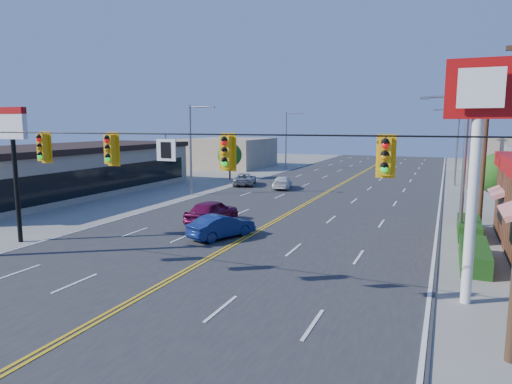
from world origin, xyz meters
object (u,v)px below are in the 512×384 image
at_px(car_silver, 245,180).
at_px(car_white, 282,183).
at_px(car_blue, 222,227).
at_px(pizza_hut_sign, 13,146).
at_px(kfc_pylon, 477,133).
at_px(signal_span, 135,165).
at_px(car_magenta, 212,212).

bearing_deg(car_silver, car_white, 151.83).
height_order(car_blue, car_silver, car_blue).
relative_size(pizza_hut_sign, car_blue, 1.73).
bearing_deg(kfc_pylon, car_white, 122.46).
bearing_deg(pizza_hut_sign, signal_span, -20.19).
bearing_deg(car_magenta, signal_span, 108.84).
height_order(signal_span, car_blue, signal_span).
distance_m(signal_span, car_magenta, 13.07).
bearing_deg(car_blue, car_white, -56.40).
distance_m(pizza_hut_sign, car_white, 25.86).
relative_size(signal_span, pizza_hut_sign, 3.55).
distance_m(signal_span, car_blue, 9.85).
bearing_deg(signal_span, car_blue, 97.17).
bearing_deg(car_white, kfc_pylon, 108.69).
height_order(kfc_pylon, car_magenta, kfc_pylon).
height_order(signal_span, car_silver, signal_span).
xyz_separation_m(signal_span, car_magenta, (-3.38, 11.94, -4.13)).
bearing_deg(kfc_pylon, signal_span, -160.22).
distance_m(car_magenta, car_white, 16.75).
height_order(car_magenta, car_blue, car_magenta).
height_order(car_magenta, car_silver, car_magenta).
bearing_deg(signal_span, car_silver, 106.91).
relative_size(kfc_pylon, car_magenta, 1.90).
bearing_deg(pizza_hut_sign, car_magenta, 46.62).
distance_m(signal_span, kfc_pylon, 11.87).
bearing_deg(kfc_pylon, car_silver, 128.24).
bearing_deg(car_silver, car_blue, 93.41).
distance_m(car_blue, car_silver, 22.10).
xyz_separation_m(signal_span, car_silver, (-8.97, 29.49, -4.26)).
xyz_separation_m(pizza_hut_sign, car_blue, (9.77, 4.82, -4.53)).
relative_size(signal_span, car_blue, 6.14).
xyz_separation_m(signal_span, car_white, (-4.56, 28.65, -4.29)).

